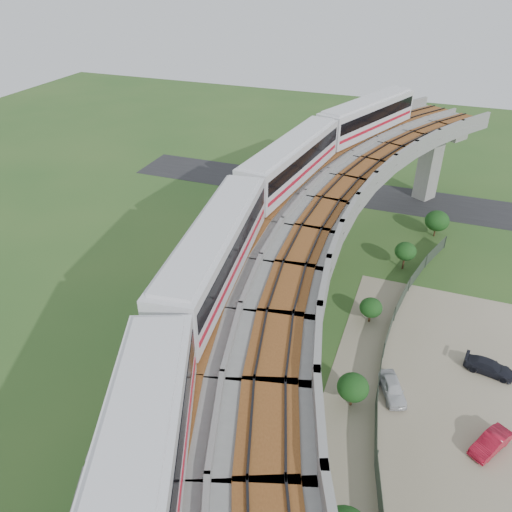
# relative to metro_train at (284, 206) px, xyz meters

# --- Properties ---
(ground) EXTENTS (160.00, 160.00, 0.00)m
(ground) POSITION_rel_metro_train_xyz_m (-0.36, 1.01, -12.31)
(ground) COLOR #2B5321
(ground) RESTS_ON ground
(dirt_lot) EXTENTS (18.00, 26.00, 0.04)m
(dirt_lot) POSITION_rel_metro_train_xyz_m (13.64, -0.99, -12.29)
(dirt_lot) COLOR gray
(dirt_lot) RESTS_ON ground
(asphalt_road) EXTENTS (60.00, 8.00, 0.03)m
(asphalt_road) POSITION_rel_metro_train_xyz_m (-0.36, 31.01, -12.29)
(asphalt_road) COLOR #232326
(asphalt_road) RESTS_ON ground
(viaduct) EXTENTS (19.58, 73.98, 11.40)m
(viaduct) POSITION_rel_metro_train_xyz_m (3.49, 1.01, -3.26)
(viaduct) COLOR #99968E
(viaduct) RESTS_ON ground
(metro_train) EXTENTS (11.20, 61.34, 3.64)m
(metro_train) POSITION_rel_metro_train_xyz_m (0.00, 0.00, 0.00)
(metro_train) COLOR silver
(metro_train) RESTS_ON ground
(fence) EXTENTS (3.87, 38.73, 1.50)m
(fence) POSITION_rel_metro_train_xyz_m (9.40, 1.01, -11.56)
(fence) COLOR #2D382D
(fence) RESTS_ON ground
(tree_0) EXTENTS (2.61, 2.61, 3.01)m
(tree_0) POSITION_rel_metro_train_xyz_m (10.70, 22.72, -10.41)
(tree_0) COLOR #382314
(tree_0) RESTS_ON ground
(tree_1) EXTENTS (2.10, 2.10, 2.94)m
(tree_1) POSITION_rel_metro_train_xyz_m (8.15, 14.66, -10.27)
(tree_1) COLOR #382314
(tree_1) RESTS_ON ground
(tree_2) EXTENTS (1.93, 1.93, 2.34)m
(tree_2) POSITION_rel_metro_train_xyz_m (6.38, 5.14, -10.80)
(tree_2) COLOR #382314
(tree_2) RESTS_ON ground
(tree_3) EXTENTS (2.20, 2.20, 2.70)m
(tree_3) POSITION_rel_metro_train_xyz_m (6.69, -4.56, -10.55)
(tree_3) COLOR #382314
(tree_3) RESTS_ON ground
(car_white) EXTENTS (2.62, 3.73, 1.18)m
(car_white) POSITION_rel_metro_train_xyz_m (9.28, -2.56, -11.68)
(car_white) COLOR silver
(car_white) RESTS_ON dirt_lot
(car_red) EXTENTS (2.81, 3.45, 1.11)m
(car_red) POSITION_rel_metro_train_xyz_m (15.73, -5.04, -11.71)
(car_red) COLOR maroon
(car_red) RESTS_ON dirt_lot
(car_dark) EXTENTS (3.76, 2.04, 1.03)m
(car_dark) POSITION_rel_metro_train_xyz_m (15.82, 2.21, -11.75)
(car_dark) COLOR black
(car_dark) RESTS_ON dirt_lot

